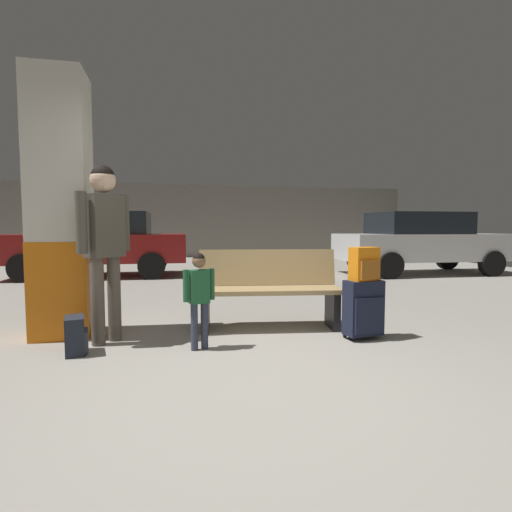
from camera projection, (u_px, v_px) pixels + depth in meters
The scene contains 11 objects.
ground_plane at pixel (209, 298), 6.71m from camera, with size 18.00×18.00×0.10m, color gray.
garage_back_wall at pixel (186, 221), 15.24m from camera, with size 18.00×0.12×2.80m, color gray.
structural_pillar at pixel (61, 207), 4.12m from camera, with size 0.57×0.57×2.74m.
bench at pixel (269, 289), 4.50m from camera, with size 1.66×0.74×0.89m.
suitcase at pixel (364, 308), 4.04m from camera, with size 0.40×0.27×0.60m.
backpack_bright at pixel (365, 264), 4.00m from camera, with size 0.31×0.24×0.34m.
child at pixel (199, 290), 3.67m from camera, with size 0.30×0.18×0.91m.
adult at pixel (104, 234), 3.85m from camera, with size 0.44×0.46×1.75m.
backpack_dark_floor at pixel (76, 336), 3.57m from camera, with size 0.24×0.31×0.34m.
parked_car_far at pixel (98, 242), 9.23m from camera, with size 4.13×1.87×1.51m.
parked_car_side at pixel (421, 241), 9.78m from camera, with size 4.15×1.90×1.51m.
Camera 1 is at (-0.63, -2.66, 1.14)m, focal length 27.71 mm.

